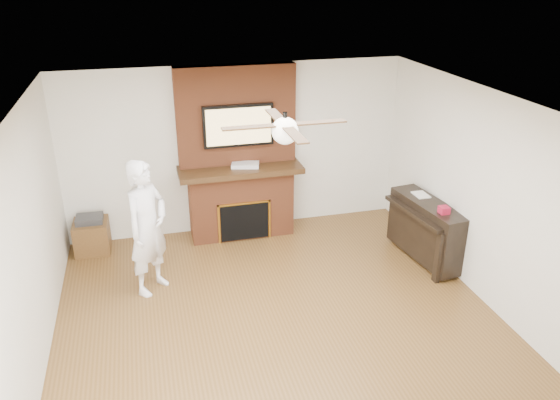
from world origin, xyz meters
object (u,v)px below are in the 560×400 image
object	(u,v)px
person	(148,228)
side_table	(92,235)
fireplace	(239,170)
piano	(426,229)

from	to	relation	value
person	side_table	world-z (taller)	person
fireplace	piano	xyz separation A→B (m)	(2.29, -1.46, -0.54)
person	side_table	bearing A→B (deg)	75.26
fireplace	piano	distance (m)	2.77
fireplace	person	size ratio (longest dim) A/B	1.46
side_table	person	bearing A→B (deg)	-55.69
person	piano	bearing A→B (deg)	-50.15
piano	fireplace	bearing A→B (deg)	140.28
side_table	piano	distance (m)	4.66
side_table	piano	bearing A→B (deg)	-15.81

